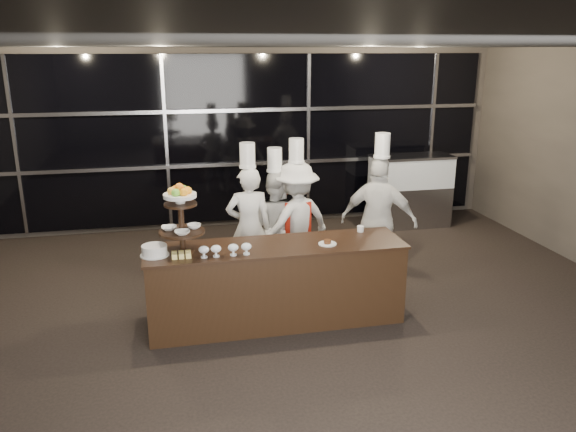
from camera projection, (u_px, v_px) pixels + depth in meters
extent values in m
plane|color=black|center=(311.00, 380.00, 5.26)|extent=(10.00, 10.00, 0.00)
plane|color=black|center=(316.00, 45.00, 4.40)|extent=(10.00, 10.00, 0.00)
plane|color=#473F38|center=(238.00, 139.00, 9.51)|extent=(9.00, 0.00, 9.00)
cube|color=black|center=(239.00, 140.00, 9.45)|extent=(8.60, 0.04, 2.80)
cube|color=#A5A5AA|center=(240.00, 164.00, 9.52)|extent=(8.60, 0.06, 0.06)
cube|color=#A5A5AA|center=(239.00, 110.00, 9.26)|extent=(8.60, 0.06, 0.06)
cube|color=#A5A5AA|center=(15.00, 148.00, 8.72)|extent=(0.05, 0.05, 2.80)
cube|color=#A5A5AA|center=(166.00, 143.00, 9.18)|extent=(0.05, 0.05, 2.80)
cube|color=#A5A5AA|center=(308.00, 138.00, 9.67)|extent=(0.05, 0.05, 2.80)
cube|color=#A5A5AA|center=(432.00, 134.00, 10.14)|extent=(0.05, 0.05, 2.80)
cube|color=black|center=(276.00, 285.00, 6.26)|extent=(2.80, 0.70, 0.90)
cube|color=black|center=(276.00, 246.00, 6.13)|extent=(2.84, 0.74, 0.03)
cylinder|color=black|center=(183.00, 250.00, 5.92)|extent=(0.24, 0.24, 0.03)
cylinder|color=black|center=(181.00, 220.00, 5.82)|extent=(0.06, 0.06, 0.70)
cylinder|color=black|center=(182.00, 232.00, 5.86)|extent=(0.48, 0.48, 0.02)
cylinder|color=black|center=(180.00, 204.00, 5.77)|extent=(0.34, 0.34, 0.02)
cylinder|color=white|center=(180.00, 200.00, 5.76)|extent=(0.10, 0.10, 0.06)
cylinder|color=white|center=(180.00, 196.00, 5.74)|extent=(0.34, 0.34, 0.04)
sphere|color=orange|center=(188.00, 191.00, 5.75)|extent=(0.09, 0.09, 0.09)
sphere|color=#6BA229|center=(183.00, 189.00, 5.80)|extent=(0.09, 0.09, 0.09)
sphere|color=orange|center=(175.00, 190.00, 5.79)|extent=(0.09, 0.09, 0.09)
sphere|color=gold|center=(172.00, 191.00, 5.72)|extent=(0.09, 0.09, 0.09)
sphere|color=#6BB72F|center=(176.00, 193.00, 5.66)|extent=(0.09, 0.09, 0.09)
sphere|color=orange|center=(184.00, 193.00, 5.67)|extent=(0.09, 0.09, 0.09)
sphere|color=orange|center=(179.00, 187.00, 5.72)|extent=(0.09, 0.09, 0.09)
imported|color=white|center=(169.00, 228.00, 5.88)|extent=(0.16, 0.16, 0.04)
imported|color=white|center=(194.00, 226.00, 5.93)|extent=(0.15, 0.15, 0.05)
imported|color=white|center=(182.00, 232.00, 5.74)|extent=(0.16, 0.16, 0.04)
cylinder|color=silver|center=(204.00, 257.00, 5.75)|extent=(0.07, 0.07, 0.01)
cylinder|color=silver|center=(204.00, 254.00, 5.75)|extent=(0.02, 0.02, 0.05)
ellipsoid|color=silver|center=(204.00, 250.00, 5.73)|extent=(0.11, 0.11, 0.08)
ellipsoid|color=#15D414|center=(204.00, 249.00, 5.73)|extent=(0.08, 0.08, 0.05)
cylinder|color=silver|center=(216.00, 256.00, 5.78)|extent=(0.07, 0.07, 0.01)
cylinder|color=silver|center=(216.00, 253.00, 5.77)|extent=(0.02, 0.02, 0.05)
ellipsoid|color=silver|center=(216.00, 249.00, 5.76)|extent=(0.11, 0.11, 0.08)
ellipsoid|color=#B60202|center=(216.00, 248.00, 5.76)|extent=(0.08, 0.08, 0.05)
cylinder|color=silver|center=(233.00, 255.00, 5.82)|extent=(0.07, 0.07, 0.01)
cylinder|color=silver|center=(233.00, 252.00, 5.81)|extent=(0.02, 0.02, 0.05)
ellipsoid|color=silver|center=(233.00, 248.00, 5.79)|extent=(0.11, 0.11, 0.08)
ellipsoid|color=beige|center=(233.00, 247.00, 5.79)|extent=(0.08, 0.08, 0.05)
cylinder|color=silver|center=(246.00, 254.00, 5.84)|extent=(0.07, 0.07, 0.01)
cylinder|color=silver|center=(246.00, 251.00, 5.83)|extent=(0.02, 0.02, 0.05)
ellipsoid|color=silver|center=(246.00, 247.00, 5.82)|extent=(0.11, 0.11, 0.08)
ellipsoid|color=#48290F|center=(246.00, 246.00, 5.82)|extent=(0.08, 0.08, 0.05)
cylinder|color=white|center=(155.00, 255.00, 5.81)|extent=(0.30, 0.30, 0.01)
cylinder|color=white|center=(154.00, 250.00, 5.80)|extent=(0.26, 0.26, 0.10)
cube|color=#FEE77C|center=(175.00, 256.00, 5.71)|extent=(0.06, 0.06, 0.05)
cube|color=#FEE77C|center=(181.00, 256.00, 5.72)|extent=(0.06, 0.06, 0.05)
cube|color=#FEE77C|center=(188.00, 255.00, 5.73)|extent=(0.06, 0.06, 0.05)
cube|color=#FEE77C|center=(174.00, 254.00, 5.77)|extent=(0.06, 0.06, 0.05)
cube|color=#FEE77C|center=(181.00, 254.00, 5.79)|extent=(0.06, 0.06, 0.05)
cube|color=#FEE77C|center=(188.00, 253.00, 5.80)|extent=(0.06, 0.06, 0.05)
cylinder|color=white|center=(327.00, 244.00, 6.14)|extent=(0.20, 0.20, 0.01)
cylinder|color=#4C2814|center=(327.00, 242.00, 6.13)|extent=(0.08, 0.08, 0.04)
cylinder|color=white|center=(360.00, 229.00, 6.56)|extent=(0.08, 0.08, 0.07)
cube|color=#A5A5AA|center=(409.00, 206.00, 9.77)|extent=(1.35, 0.58, 0.70)
cube|color=silver|center=(411.00, 172.00, 9.59)|extent=(1.35, 0.58, 0.50)
cube|color=#FFC67F|center=(411.00, 172.00, 9.59)|extent=(1.25, 0.48, 0.40)
cube|color=#A5A5AA|center=(412.00, 157.00, 9.52)|extent=(1.37, 0.60, 0.04)
imported|color=silver|center=(249.00, 228.00, 7.13)|extent=(0.59, 0.40, 1.58)
cylinder|color=white|center=(247.00, 155.00, 6.86)|extent=(0.19, 0.19, 0.30)
cylinder|color=white|center=(248.00, 167.00, 6.90)|extent=(0.21, 0.21, 0.03)
imported|color=silver|center=(275.00, 225.00, 7.41)|extent=(0.89, 0.83, 1.47)
cylinder|color=white|center=(275.00, 159.00, 7.16)|extent=(0.19, 0.19, 0.30)
cylinder|color=white|center=(275.00, 170.00, 7.20)|extent=(0.21, 0.21, 0.03)
imported|color=silver|center=(296.00, 222.00, 7.33)|extent=(1.18, 0.95, 1.60)
cylinder|color=white|center=(296.00, 150.00, 7.06)|extent=(0.19, 0.19, 0.30)
cylinder|color=white|center=(296.00, 162.00, 7.10)|extent=(0.21, 0.21, 0.03)
cube|color=#B51D0D|center=(298.00, 225.00, 7.22)|extent=(0.34, 0.03, 0.60)
imported|color=white|center=(379.00, 221.00, 7.24)|extent=(1.06, 0.85, 1.68)
cylinder|color=white|center=(382.00, 145.00, 6.95)|extent=(0.19, 0.19, 0.30)
cylinder|color=white|center=(382.00, 157.00, 6.99)|extent=(0.21, 0.21, 0.03)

